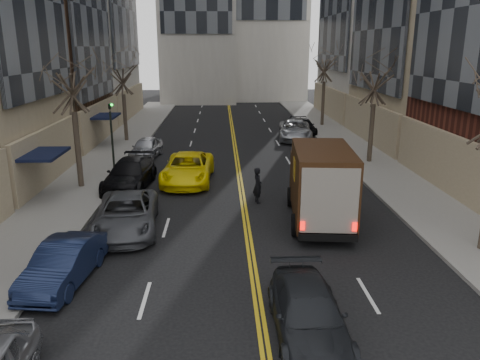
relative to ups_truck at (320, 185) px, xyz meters
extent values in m
cube|color=slate|center=(-12.24, 12.59, -1.66)|extent=(4.00, 66.00, 0.15)
cube|color=slate|center=(5.76, 12.59, -1.66)|extent=(4.00, 66.00, 0.15)
cube|color=black|center=(-13.24, 3.59, 0.67)|extent=(2.00, 3.00, 0.15)
cube|color=black|center=(-14.14, 3.59, -0.38)|extent=(0.20, 3.00, 2.50)
cube|color=black|center=(-13.24, 16.59, 0.67)|extent=(2.00, 3.00, 0.15)
cube|color=black|center=(-14.14, 16.59, -0.38)|extent=(0.20, 3.00, 2.50)
cylinder|color=#382D23|center=(-12.04, 5.59, 0.44)|extent=(0.30, 0.30, 4.05)
cylinder|color=#382D23|center=(-12.04, 18.59, 0.26)|extent=(0.30, 0.30, 3.69)
cylinder|color=#382D23|center=(5.56, 10.59, 0.31)|extent=(0.30, 0.30, 3.78)
cylinder|color=#382D23|center=(5.56, 25.59, 0.49)|extent=(0.30, 0.30, 4.14)
cylinder|color=black|center=(-10.64, 7.59, 0.32)|extent=(0.12, 0.12, 3.80)
imported|color=black|center=(-10.64, 7.59, 2.67)|extent=(0.15, 0.18, 0.90)
sphere|color=#0CE526|center=(-10.49, 7.49, 2.62)|extent=(0.14, 0.14, 0.14)
cube|color=black|center=(0.00, 0.00, -1.19)|extent=(2.74, 6.47, 0.30)
cube|color=black|center=(0.21, 2.30, -0.21)|extent=(2.46, 1.88, 2.07)
cube|color=black|center=(-0.05, -0.54, 0.23)|extent=(2.80, 5.02, 2.95)
cube|color=black|center=(-0.28, -3.02, -1.19)|extent=(2.27, 0.39, 0.30)
cube|color=red|center=(-1.26, -2.95, -0.75)|extent=(0.18, 0.08, 0.34)
cube|color=red|center=(0.70, -3.13, -0.75)|extent=(0.18, 0.08, 0.34)
cube|color=gold|center=(-1.24, -0.38, 0.82)|extent=(0.12, 0.89, 0.89)
cube|color=gold|center=(1.15, -0.60, 0.82)|extent=(0.12, 0.89, 0.89)
cylinder|color=black|center=(-0.96, 2.16, -1.26)|extent=(0.36, 0.97, 0.94)
cylinder|color=black|center=(1.35, 1.95, -1.26)|extent=(0.36, 0.97, 0.94)
cylinder|color=black|center=(-1.31, -1.56, -1.26)|extent=(0.36, 0.97, 0.94)
cylinder|color=black|center=(1.00, -1.77, -1.26)|extent=(0.36, 0.97, 0.94)
imported|color=black|center=(-2.04, -8.47, -1.07)|extent=(1.89, 4.60, 1.33)
cube|color=black|center=(-2.04, -7.80, -0.54)|extent=(0.13, 0.04, 0.09)
cube|color=blue|center=(-2.04, -7.83, -0.54)|extent=(0.10, 0.01, 0.06)
imported|color=#FFE60A|center=(-6.24, 6.61, -0.93)|extent=(2.98, 5.94, 1.61)
imported|color=black|center=(-2.53, 2.77, -0.84)|extent=(0.59, 0.74, 1.80)
imported|color=#101934|center=(-9.54, -5.20, -1.04)|extent=(2.00, 4.37, 1.39)
imported|color=#4A4B51|center=(-8.34, -0.70, -0.99)|extent=(2.99, 5.60, 1.50)
imported|color=black|center=(-9.35, 5.58, -0.96)|extent=(2.58, 5.52, 1.56)
imported|color=#B3B5BB|center=(-9.54, 12.73, -1.02)|extent=(2.21, 4.38, 1.43)
imported|color=#4A4B51|center=(2.29, 11.61, -1.06)|extent=(1.52, 4.14, 1.36)
imported|color=#A7A9AF|center=(1.86, 18.95, -0.94)|extent=(3.24, 5.94, 1.58)
imported|color=black|center=(3.06, 21.87, -1.10)|extent=(2.05, 4.48, 1.27)
camera|label=1|loc=(-4.32, -19.41, 5.84)|focal=35.00mm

